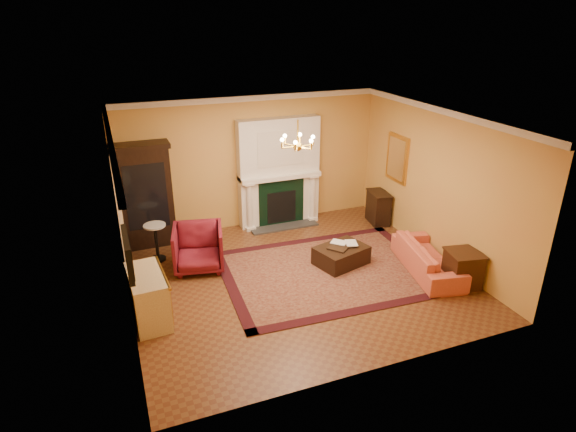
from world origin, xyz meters
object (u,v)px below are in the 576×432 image
leather_ottoman (341,255)px  console_table (378,208)px  end_table (463,270)px  china_cabinet (146,198)px  wingback_armchair (198,246)px  coral_sofa (428,254)px  commode (148,297)px  pedestal_table (156,240)px

leather_ottoman → console_table: bearing=25.2°
end_table → console_table: 3.05m
china_cabinet → end_table: size_ratio=3.31×
leather_ottoman → wingback_armchair: bearing=146.0°
china_cabinet → coral_sofa: (4.85, -3.16, -0.69)m
coral_sofa → wingback_armchair: bearing=79.0°
commode → console_table: (5.51, 2.07, -0.05)m
commode → end_table: 5.54m
commode → end_table: commode is taller
china_cabinet → console_table: size_ratio=2.91×
china_cabinet → coral_sofa: size_ratio=1.10×
wingback_armchair → coral_sofa: size_ratio=0.50×
china_cabinet → wingback_armchair: china_cabinet is taller
console_table → leather_ottoman: 2.34m
wingback_armchair → end_table: bearing=-16.7°
console_table → china_cabinet: bearing=-179.5°
wingback_armchair → pedestal_table: bearing=150.5°
china_cabinet → leather_ottoman: 4.22m
china_cabinet → end_table: china_cabinet is taller
commode → coral_sofa: 5.19m
pedestal_table → console_table: size_ratio=1.07×
console_table → pedestal_table: bearing=-170.6°
commode → coral_sofa: bearing=-6.9°
commode → console_table: commode is taller
pedestal_table → china_cabinet: bearing=93.2°
pedestal_table → console_table: pedestal_table is taller
china_cabinet → pedestal_table: 1.02m
console_table → leather_ottoman: (-1.76, -1.54, -0.17)m
wingback_armchair → console_table: bearing=20.6°
wingback_armchair → end_table: wingback_armchair is taller
wingback_armchair → pedestal_table: (-0.72, 0.64, -0.03)m
end_table → coral_sofa: bearing=111.9°
china_cabinet → coral_sofa: china_cabinet is taller
end_table → console_table: console_table is taller
china_cabinet → console_table: china_cabinet is taller
commode → leather_ottoman: 3.80m
pedestal_table → console_table: 5.13m
commode → console_table: bearing=17.2°
commode → leather_ottoman: commode is taller
wingback_armchair → commode: (-1.10, -1.39, -0.07)m
wingback_armchair → pedestal_table: wingback_armchair is taller
wingback_armchair → end_table: (4.35, -2.38, -0.16)m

